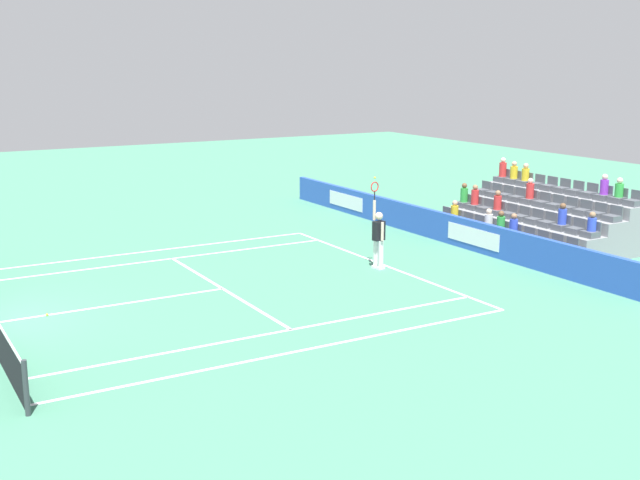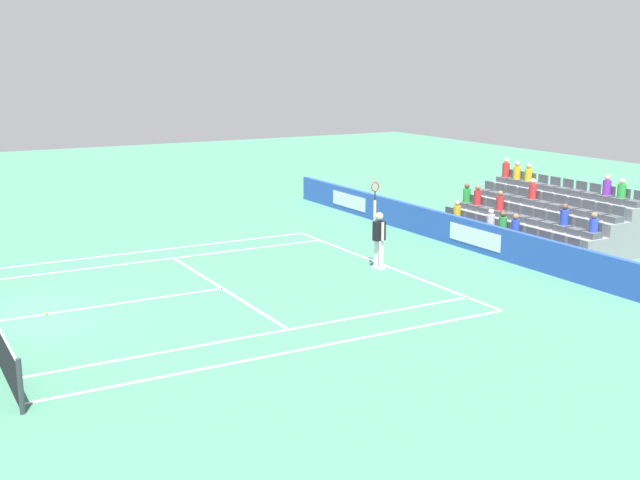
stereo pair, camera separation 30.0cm
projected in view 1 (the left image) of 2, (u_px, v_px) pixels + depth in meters
line_baseline at (383, 265)px, 25.52m from camera, size 10.97×0.10×0.01m
line_service at (223, 289)px, 22.84m from camera, size 8.23×0.10×0.01m
line_centre_service at (111, 305)px, 21.27m from camera, size 0.10×6.40×0.01m
line_singles_sideline_left at (159, 260)px, 26.09m from camera, size 0.10×11.89×0.01m
line_singles_sideline_right at (274, 333)px, 19.14m from camera, size 0.10×11.89×0.01m
line_doubles_sideline_left at (145, 252)px, 27.24m from camera, size 0.10×11.89×0.01m
line_doubles_sideline_right at (302, 350)px, 17.98m from camera, size 0.10×11.89×0.01m
line_centre_mark at (380, 265)px, 25.47m from camera, size 0.10×0.20×0.01m
sponsor_barrier at (475, 236)px, 27.26m from camera, size 24.38×0.22×1.04m
tennis_player at (378, 237)px, 24.85m from camera, size 0.53×0.39×2.85m
stadium_stand at (539, 222)px, 28.67m from camera, size 6.82×3.80×2.63m
loose_tennis_ball at (47, 315)px, 20.40m from camera, size 0.07×0.07×0.07m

